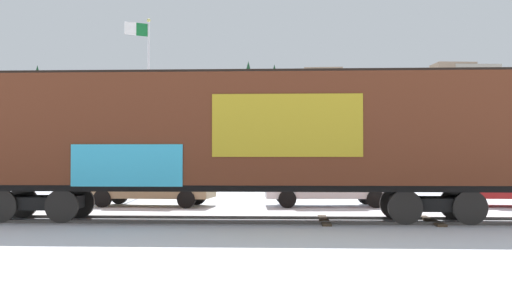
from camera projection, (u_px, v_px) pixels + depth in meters
The scene contains 8 objects.
ground_plane at pixel (266, 221), 17.49m from camera, with size 260.00×260.00×0.00m, color silver.
track at pixel (309, 220), 17.37m from camera, with size 59.94×6.25×0.08m.
freight_car at pixel (234, 133), 17.52m from camera, with size 17.80×4.20×4.26m.
flagpole at pixel (145, 88), 30.28m from camera, with size 1.18×0.64×8.60m.
hillside at pixel (244, 131), 94.87m from camera, with size 128.84×29.98×15.36m.
parked_car_tan at pixel (150, 184), 23.00m from camera, with size 4.76×2.50×1.58m.
parked_car_white at pixel (327, 184), 22.94m from camera, with size 4.63×1.96×1.60m.
parked_car_red at pixel (510, 184), 22.90m from camera, with size 4.78×2.55×1.60m.
Camera 1 is at (-0.78, -17.52, 1.78)m, focal length 43.71 mm.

